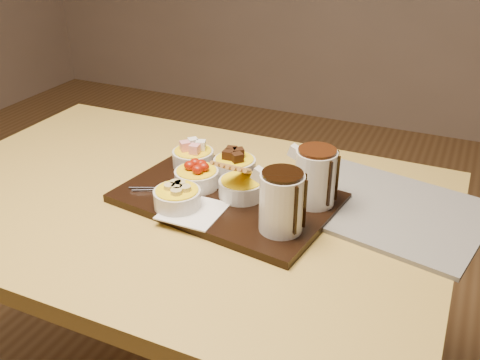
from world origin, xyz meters
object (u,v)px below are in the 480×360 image
at_px(pitcher_dark_chocolate, 281,203).
at_px(newspaper, 388,209).
at_px(serving_board, 228,198).
at_px(dining_table, 177,233).
at_px(bowl_strawberries, 197,178).
at_px(pitcher_milk_chocolate, 315,178).

relative_size(pitcher_dark_chocolate, newspaper, 0.30).
relative_size(serving_board, pitcher_dark_chocolate, 3.87).
height_order(pitcher_dark_chocolate, newspaper, pitcher_dark_chocolate).
height_order(dining_table, newspaper, newspaper).
bearing_deg(newspaper, bowl_strawberries, -154.55).
relative_size(dining_table, pitcher_dark_chocolate, 10.10).
xyz_separation_m(dining_table, newspaper, (0.45, 0.14, 0.10)).
xyz_separation_m(bowl_strawberries, pitcher_dark_chocolate, (0.23, -0.09, 0.04)).
relative_size(serving_board, bowl_strawberries, 4.60).
distance_m(bowl_strawberries, pitcher_milk_chocolate, 0.27).
distance_m(dining_table, serving_board, 0.16).
xyz_separation_m(bowl_strawberries, pitcher_milk_chocolate, (0.26, 0.04, 0.04)).
xyz_separation_m(serving_board, bowl_strawberries, (-0.08, 0.01, 0.03)).
bearing_deg(serving_board, pitcher_dark_chocolate, -19.98).
bearing_deg(pitcher_milk_chocolate, dining_table, -157.97).
bearing_deg(pitcher_milk_chocolate, bowl_strawberries, -163.61).
bearing_deg(serving_board, pitcher_milk_chocolate, 21.80).
height_order(pitcher_dark_chocolate, pitcher_milk_chocolate, same).
xyz_separation_m(dining_table, pitcher_milk_chocolate, (0.30, 0.07, 0.18)).
xyz_separation_m(dining_table, pitcher_dark_chocolate, (0.27, -0.05, 0.18)).
relative_size(dining_table, newspaper, 3.06).
distance_m(serving_board, pitcher_dark_chocolate, 0.19).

